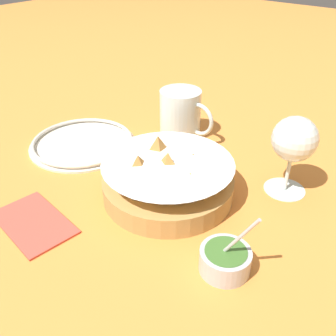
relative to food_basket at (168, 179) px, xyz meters
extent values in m
plane|color=orange|center=(-0.03, 0.04, -0.03)|extent=(4.00, 4.00, 0.00)
cylinder|color=#B2894C|center=(0.00, 0.00, -0.01)|extent=(0.23, 0.23, 0.04)
cone|color=white|center=(0.00, 0.00, 0.00)|extent=(0.23, 0.23, 0.07)
cylinder|color=#3D842D|center=(0.00, 0.00, -0.01)|extent=(0.18, 0.18, 0.01)
pyramid|color=#B77A38|center=(0.05, 0.00, 0.02)|extent=(0.07, 0.05, 0.05)
pyramid|color=#B77A38|center=(0.02, 0.05, 0.02)|extent=(0.08, 0.08, 0.05)
pyramid|color=#B77A38|center=(-0.04, 0.03, 0.03)|extent=(0.08, 0.08, 0.07)
pyramid|color=#B77A38|center=(-0.04, -0.04, 0.02)|extent=(0.06, 0.08, 0.06)
pyramid|color=#B77A38|center=(0.00, 0.00, 0.02)|extent=(0.07, 0.06, 0.06)
cylinder|color=#B7B7BC|center=(0.17, -0.09, -0.02)|extent=(0.07, 0.07, 0.03)
cylinder|color=#42702D|center=(0.17, -0.09, -0.01)|extent=(0.06, 0.06, 0.02)
cylinder|color=#B7B7BC|center=(0.19, -0.09, 0.03)|extent=(0.06, 0.01, 0.10)
cylinder|color=silver|center=(0.16, 0.15, -0.03)|extent=(0.08, 0.08, 0.00)
cylinder|color=silver|center=(0.16, 0.15, 0.01)|extent=(0.01, 0.01, 0.07)
sphere|color=silver|center=(0.16, 0.15, 0.07)|extent=(0.08, 0.08, 0.08)
sphere|color=#E5B77F|center=(0.16, 0.15, 0.06)|extent=(0.05, 0.05, 0.05)
cylinder|color=silver|center=(-0.12, 0.19, 0.02)|extent=(0.09, 0.09, 0.11)
cylinder|color=gold|center=(-0.12, 0.19, 0.01)|extent=(0.08, 0.08, 0.08)
torus|color=silver|center=(-0.07, 0.19, 0.02)|extent=(0.08, 0.01, 0.08)
cylinder|color=silver|center=(-0.26, 0.02, -0.03)|extent=(0.23, 0.23, 0.01)
torus|color=silver|center=(-0.26, 0.02, -0.02)|extent=(0.22, 0.22, 0.01)
cube|color=#DB4C3D|center=(-0.12, -0.20, -0.03)|extent=(0.16, 0.11, 0.01)
camera|label=1|loc=(0.35, -0.42, 0.38)|focal=40.00mm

